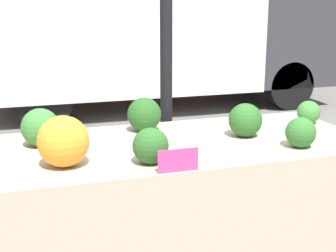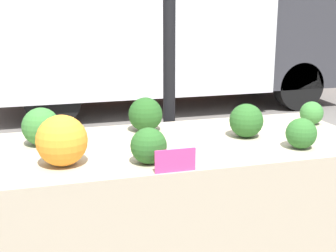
% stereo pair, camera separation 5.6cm
% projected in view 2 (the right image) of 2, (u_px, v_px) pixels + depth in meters
% --- Properties ---
extents(tent_pole, '(0.07, 0.07, 2.54)m').
position_uv_depth(tent_pole, '(169.00, 32.00, 2.61)').
color(tent_pole, black).
rests_on(tent_pole, ground_plane).
extents(parked_truck, '(4.88, 1.84, 2.58)m').
position_uv_depth(parked_truck, '(154.00, 10.00, 6.40)').
color(parked_truck, silver).
rests_on(parked_truck, ground_plane).
extents(market_table, '(1.85, 0.77, 0.81)m').
position_uv_depth(market_table, '(172.00, 169.00, 2.09)').
color(market_table, tan).
rests_on(market_table, ground_plane).
extents(orange_cauliflower, '(0.20, 0.20, 0.20)m').
position_uv_depth(orange_cauliflower, '(62.00, 141.00, 1.80)').
color(orange_cauliflower, orange).
rests_on(orange_cauliflower, market_table).
extents(broccoli_head_0, '(0.12, 0.12, 0.12)m').
position_uv_depth(broccoli_head_0, '(312.00, 113.00, 2.44)').
color(broccoli_head_0, '#387533').
rests_on(broccoli_head_0, market_table).
extents(broccoli_head_1, '(0.14, 0.14, 0.14)m').
position_uv_depth(broccoli_head_1, '(149.00, 146.00, 1.83)').
color(broccoli_head_1, '#285B23').
rests_on(broccoli_head_1, market_table).
extents(broccoli_head_2, '(0.16, 0.16, 0.16)m').
position_uv_depth(broccoli_head_2, '(246.00, 121.00, 2.20)').
color(broccoli_head_2, '#285B23').
rests_on(broccoli_head_2, market_table).
extents(broccoli_head_3, '(0.17, 0.17, 0.17)m').
position_uv_depth(broccoli_head_3, '(145.00, 114.00, 2.31)').
color(broccoli_head_3, '#23511E').
rests_on(broccoli_head_3, market_table).
extents(broccoli_head_4, '(0.17, 0.17, 0.17)m').
position_uv_depth(broccoli_head_4, '(41.00, 127.00, 2.07)').
color(broccoli_head_4, '#387533').
rests_on(broccoli_head_4, market_table).
extents(broccoli_head_5, '(0.13, 0.13, 0.13)m').
position_uv_depth(broccoli_head_5, '(301.00, 133.00, 2.03)').
color(broccoli_head_5, '#2D6628').
rests_on(broccoli_head_5, market_table).
extents(price_sign, '(0.16, 0.01, 0.09)m').
position_uv_depth(price_sign, '(175.00, 161.00, 1.74)').
color(price_sign, '#E53D84').
rests_on(price_sign, market_table).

